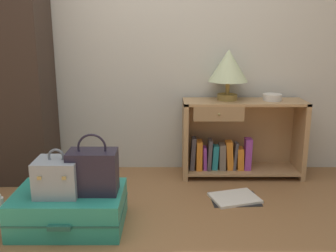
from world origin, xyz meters
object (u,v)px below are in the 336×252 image
object	(u,v)px
suitcase_large	(69,209)
train_case	(57,177)
bowl	(272,97)
open_book_on_floor	(234,198)
handbag	(93,171)
bookshelf	(236,140)
table_lamp	(228,67)

from	to	relation	value
suitcase_large	train_case	distance (m)	0.25
bowl	open_book_on_floor	distance (m)	0.94
bowl	train_case	distance (m)	1.88
suitcase_large	handbag	xyz separation A→B (m)	(0.17, -0.01, 0.26)
suitcase_large	train_case	size ratio (longest dim) A/B	2.34
bookshelf	open_book_on_floor	size ratio (longest dim) A/B	2.55
suitcase_large	open_book_on_floor	world-z (taller)	suitcase_large
suitcase_large	bowl	bearing A→B (deg)	31.00
bookshelf	bowl	xyz separation A→B (m)	(0.28, -0.00, 0.38)
bookshelf	train_case	size ratio (longest dim) A/B	3.43
bookshelf	handbag	distance (m)	1.42
bowl	open_book_on_floor	world-z (taller)	bowl
table_lamp	suitcase_large	world-z (taller)	table_lamp
bowl	suitcase_large	distance (m)	1.87
bowl	open_book_on_floor	xyz separation A→B (m)	(-0.38, -0.52, -0.69)
bowl	train_case	world-z (taller)	bowl
suitcase_large	train_case	xyz separation A→B (m)	(-0.05, -0.04, 0.24)
train_case	open_book_on_floor	bearing A→B (deg)	19.95
table_lamp	train_case	world-z (taller)	table_lamp
bookshelf	open_book_on_floor	world-z (taller)	bookshelf
table_lamp	bowl	xyz separation A→B (m)	(0.38, -0.02, -0.25)
train_case	open_book_on_floor	size ratio (longest dim) A/B	0.74
handbag	open_book_on_floor	xyz separation A→B (m)	(0.99, 0.41, -0.38)
bookshelf	bowl	distance (m)	0.47
bowl	train_case	size ratio (longest dim) A/B	0.53
bowl	handbag	size ratio (longest dim) A/B	0.41
bowl	train_case	xyz separation A→B (m)	(-1.58, -0.95, -0.34)
bookshelf	bowl	bearing A→B (deg)	-0.70
suitcase_large	open_book_on_floor	distance (m)	1.22
open_book_on_floor	handbag	bearing A→B (deg)	-157.38
bookshelf	suitcase_large	bearing A→B (deg)	-143.45
table_lamp	open_book_on_floor	xyz separation A→B (m)	(0.00, -0.54, -0.94)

